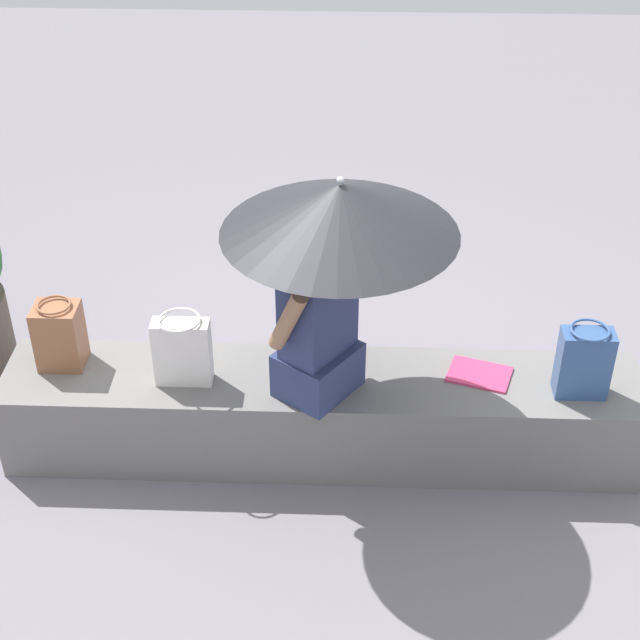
{
  "coord_description": "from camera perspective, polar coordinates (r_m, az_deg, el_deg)",
  "views": [
    {
      "loc": [
        -0.13,
        3.48,
        3.17
      ],
      "look_at": [
        0.01,
        0.04,
        0.79
      ],
      "focal_mm": 53.99,
      "sensor_mm": 36.0,
      "label": 1
    }
  ],
  "objects": [
    {
      "name": "shoulder_bag_spare",
      "position": [
        4.39,
        15.38,
        -2.42
      ],
      "size": [
        0.23,
        0.17,
        0.35
      ],
      "color": "#335184",
      "rests_on": "stone_bench"
    },
    {
      "name": "handbag_black",
      "position": [
        4.35,
        -8.16,
        -1.81
      ],
      "size": [
        0.26,
        0.19,
        0.34
      ],
      "color": "silver",
      "rests_on": "stone_bench"
    },
    {
      "name": "stone_bench",
      "position": [
        4.56,
        0.11,
        -5.59
      ],
      "size": [
        2.96,
        0.5,
        0.44
      ],
      "primitive_type": "cube",
      "color": "slate",
      "rests_on": "ground"
    },
    {
      "name": "tote_bag_canvas",
      "position": [
        4.58,
        -15.19,
        -0.86
      ],
      "size": [
        0.21,
        0.17,
        0.33
      ],
      "color": "brown",
      "rests_on": "stone_bench"
    },
    {
      "name": "person_seated",
      "position": [
        4.13,
        -0.12,
        0.1
      ],
      "size": [
        0.44,
        0.5,
        0.9
      ],
      "color": "navy",
      "rests_on": "stone_bench"
    },
    {
      "name": "ground_plane",
      "position": [
        4.71,
        0.11,
        -7.63
      ],
      "size": [
        14.0,
        14.0,
        0.0
      ],
      "primitive_type": "plane",
      "color": "slate"
    },
    {
      "name": "magazine",
      "position": [
        4.49,
        9.43,
        -3.19
      ],
      "size": [
        0.33,
        0.28,
        0.01
      ],
      "primitive_type": "cube",
      "rotation": [
        0.0,
        0.0,
        -0.31
      ],
      "color": "#D83866",
      "rests_on": "stone_bench"
    },
    {
      "name": "parasol",
      "position": [
        3.82,
        1.19,
        6.61
      ],
      "size": [
        0.97,
        0.97,
        1.07
      ],
      "color": "#B7B7BC",
      "rests_on": "stone_bench"
    }
  ]
}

